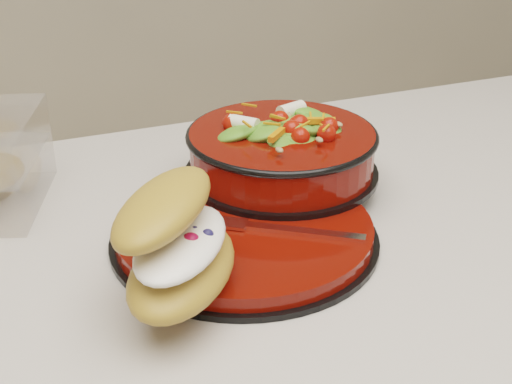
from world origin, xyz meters
name	(u,v)px	position (x,y,z in m)	size (l,w,h in m)	color
dinner_plate	(246,232)	(-0.15, 0.05, 0.91)	(0.26, 0.26, 0.02)	black
salad_bowl	(282,146)	(-0.08, 0.14, 0.95)	(0.21, 0.21, 0.09)	black
croissant	(179,242)	(-0.24, -0.03, 0.96)	(0.14, 0.17, 0.09)	#B28036
fork	(280,229)	(-0.13, 0.02, 0.92)	(0.13, 0.10, 0.00)	silver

